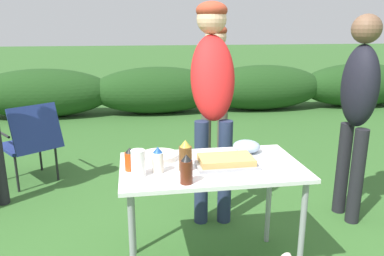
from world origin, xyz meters
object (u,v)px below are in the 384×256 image
paper_cup_stack (138,163)px  standing_person_in_dark_puffer (212,84)px  food_tray (226,161)px  plate_stack (159,156)px  folding_table (211,177)px  standing_person_in_gray_fleece (358,100)px  camp_chair_green_behind_table (31,140)px  hot_sauce_bottle (130,159)px  mixing_bowl (246,146)px  beer_bottle (185,156)px  mayo_bottle (158,160)px  standing_person_in_red_jacket (215,85)px  bbq_sauce_bottle (186,170)px

paper_cup_stack → standing_person_in_dark_puffer: bearing=54.9°
food_tray → plate_stack: (-0.39, 0.18, -0.01)m
paper_cup_stack → folding_table: bearing=13.4°
standing_person_in_gray_fleece → camp_chair_green_behind_table: size_ratio=1.98×
hot_sauce_bottle → plate_stack: bearing=42.5°
folding_table → mixing_bowl: (0.28, 0.20, 0.12)m
beer_bottle → camp_chair_green_behind_table: bearing=127.0°
hot_sauce_bottle → food_tray: bearing=-1.7°
mayo_bottle → standing_person_in_red_jacket: standing_person_in_red_jacket is taller
hot_sauce_bottle → camp_chair_green_behind_table: bearing=120.4°
folding_table → camp_chair_green_behind_table: bearing=131.4°
standing_person_in_dark_puffer → standing_person_in_red_jacket: size_ratio=1.11×
folding_table → paper_cup_stack: bearing=-166.6°
paper_cup_stack → standing_person_in_dark_puffer: standing_person_in_dark_puffer is taller
standing_person_in_red_jacket → bbq_sauce_bottle: bearing=-75.8°
folding_table → mayo_bottle: (-0.33, -0.07, 0.15)m
paper_cup_stack → camp_chair_green_behind_table: (-1.03, 1.78, -0.35)m
hot_sauce_bottle → beer_bottle: bearing=-9.1°
mixing_bowl → mayo_bottle: (-0.61, -0.27, 0.03)m
plate_stack → standing_person_in_gray_fleece: bearing=13.3°
standing_person_in_gray_fleece → standing_person_in_dark_puffer: bearing=-105.5°
plate_stack → standing_person_in_dark_puffer: (0.47, 0.60, 0.36)m
plate_stack → bbq_sauce_bottle: size_ratio=1.47×
hot_sauce_bottle → standing_person_in_red_jacket: bearing=60.9°
mayo_bottle → standing_person_in_dark_puffer: (0.49, 0.82, 0.31)m
food_tray → bbq_sauce_bottle: bbq_sauce_bottle is taller
bbq_sauce_bottle → standing_person_in_gray_fleece: standing_person_in_gray_fleece is taller
mixing_bowl → paper_cup_stack: bearing=-157.1°
bbq_sauce_bottle → mayo_bottle: bearing=127.4°
mayo_bottle → standing_person_in_red_jacket: 1.72m
beer_bottle → standing_person_in_red_jacket: size_ratio=0.12×
folding_table → mayo_bottle: bearing=-168.5°
folding_table → standing_person_in_red_jacket: size_ratio=0.70×
bbq_sauce_bottle → standing_person_in_red_jacket: standing_person_in_red_jacket is taller
standing_person_in_gray_fleece → paper_cup_stack: bearing=-73.6°
food_tray → mixing_bowl: (0.20, 0.22, 0.01)m
folding_table → plate_stack: bearing=152.8°
food_tray → beer_bottle: size_ratio=1.99×
mixing_bowl → camp_chair_green_behind_table: 2.31m
mixing_bowl → beer_bottle: bearing=-150.1°
paper_cup_stack → camp_chair_green_behind_table: bearing=120.2°
bbq_sauce_bottle → standing_person_in_dark_puffer: bearing=70.5°
standing_person_in_red_jacket → camp_chair_green_behind_table: (-1.83, 0.17, -0.53)m
mixing_bowl → standing_person_in_gray_fleece: 1.07m
paper_cup_stack → hot_sauce_bottle: size_ratio=1.10×
bbq_sauce_bottle → beer_bottle: bearing=83.4°
standing_person_in_dark_puffer → standing_person_in_gray_fleece: bearing=-5.7°
mixing_bowl → hot_sauce_bottle: size_ratio=1.31×
folding_table → paper_cup_stack: paper_cup_stack is taller
bbq_sauce_bottle → standing_person_in_gray_fleece: bearing=27.9°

